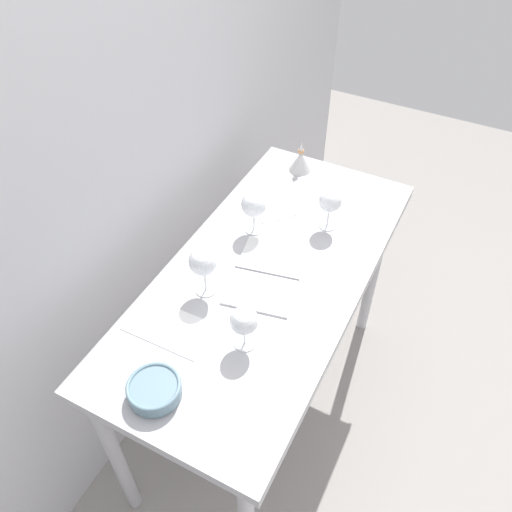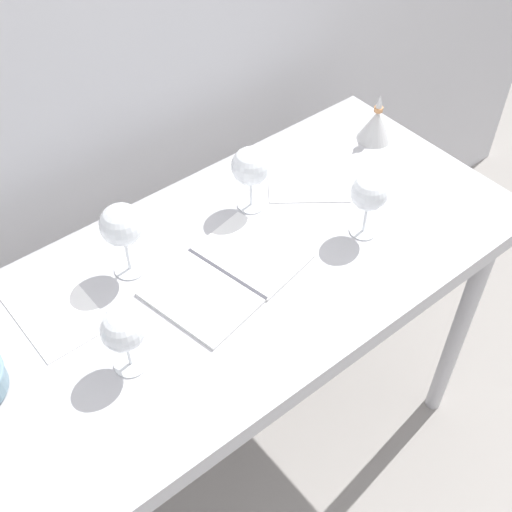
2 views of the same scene
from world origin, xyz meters
name	(u,v)px [view 1 (image 1 of 2)]	position (x,y,z in m)	size (l,w,h in m)	color
ground_plane	(263,402)	(0.00, 0.00, 0.00)	(6.00, 6.00, 0.00)	gray
back_wall	(132,135)	(0.00, 0.49, 1.30)	(3.80, 0.04, 2.60)	silver
steel_counter	(267,291)	(0.00, -0.01, 0.79)	(1.40, 0.65, 0.90)	#B5B5BA
wine_glass_near_right	(330,202)	(0.31, -0.10, 1.02)	(0.09, 0.09, 0.16)	white
wine_glass_far_left	(203,263)	(-0.17, 0.14, 1.03)	(0.09, 0.09, 0.18)	white
wine_glass_far_right	(254,206)	(0.17, 0.13, 1.02)	(0.09, 0.09, 0.17)	white
wine_glass_near_left	(244,322)	(-0.30, -0.08, 1.01)	(0.09, 0.09, 0.16)	white
open_notebook	(267,274)	(-0.02, -0.01, 0.90)	(0.37, 0.29, 0.01)	white
tasting_sheet_upper	(169,327)	(-0.36, 0.16, 0.90)	(0.15, 0.28, 0.00)	white
tasting_sheet_lower	(275,202)	(0.35, 0.14, 0.90)	(0.20, 0.22, 0.00)	white
tasting_bowl	(154,390)	(-0.58, 0.06, 0.93)	(0.15, 0.15, 0.05)	beige
decanter_funnel	(300,161)	(0.60, 0.13, 0.95)	(0.10, 0.10, 0.14)	silver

